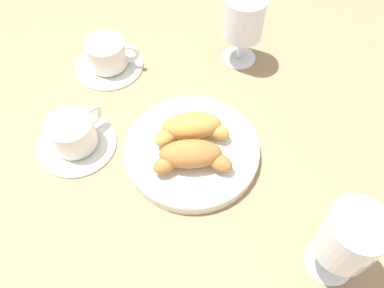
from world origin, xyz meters
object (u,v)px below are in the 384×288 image
object	(u,v)px
coffee_cup_far	(108,57)
juice_glass_left	(350,238)
coffee_cup_near	(74,135)
croissant_large	(192,128)
croissant_small	(192,156)
juice_glass_right	(244,21)
pastry_plate	(192,150)

from	to	relation	value
coffee_cup_far	juice_glass_left	bearing A→B (deg)	117.51
coffee_cup_near	coffee_cup_far	world-z (taller)	same
croissant_large	juice_glass_left	distance (m)	0.29
coffee_cup_near	juice_glass_left	world-z (taller)	juice_glass_left
croissant_small	juice_glass_right	world-z (taller)	juice_glass_right
croissant_small	juice_glass_right	distance (m)	0.29
croissant_large	croissant_small	world-z (taller)	same
juice_glass_left	juice_glass_right	bearing A→B (deg)	-91.43
pastry_plate	coffee_cup_near	bearing A→B (deg)	-20.56
croissant_small	juice_glass_left	xyz separation A→B (m)	(-0.15, 0.20, 0.05)
pastry_plate	coffee_cup_far	bearing A→B (deg)	-66.71
croissant_small	juice_glass_left	world-z (taller)	juice_glass_left
croissant_small	juice_glass_right	bearing A→B (deg)	-124.52
croissant_large	juice_glass_left	size ratio (longest dim) A/B	0.97
pastry_plate	juice_glass_left	bearing A→B (deg)	121.67
coffee_cup_far	juice_glass_left	xyz separation A→B (m)	(-0.25, 0.48, 0.07)
juice_glass_left	juice_glass_right	world-z (taller)	same
coffee_cup_near	juice_glass_left	xyz separation A→B (m)	(-0.33, 0.30, 0.07)
coffee_cup_near	juice_glass_right	distance (m)	0.37
croissant_large	croissant_small	xyz separation A→B (m)	(0.01, 0.05, 0.00)
juice_glass_left	juice_glass_right	size ratio (longest dim) A/B	1.00
croissant_large	coffee_cup_far	distance (m)	0.25
croissant_small	coffee_cup_near	world-z (taller)	croissant_small
croissant_large	juice_glass_left	bearing A→B (deg)	118.19
coffee_cup_near	juice_glass_right	bearing A→B (deg)	-158.63
croissant_large	coffee_cup_near	size ratio (longest dim) A/B	1.00
juice_glass_left	juice_glass_right	xyz separation A→B (m)	(-0.01, -0.43, -0.00)
juice_glass_right	juice_glass_left	bearing A→B (deg)	88.57
croissant_large	juice_glass_right	xyz separation A→B (m)	(-0.15, -0.18, 0.05)
croissant_large	juice_glass_left	xyz separation A→B (m)	(-0.14, 0.25, 0.05)
juice_glass_left	croissant_small	bearing A→B (deg)	-53.34
croissant_small	croissant_large	bearing A→B (deg)	-103.79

